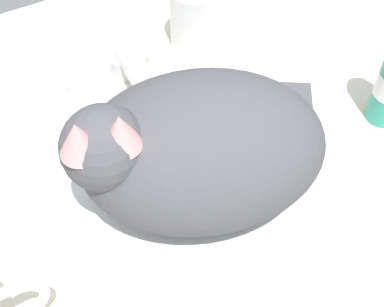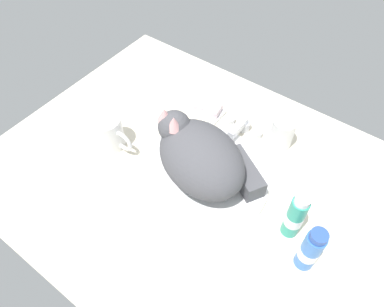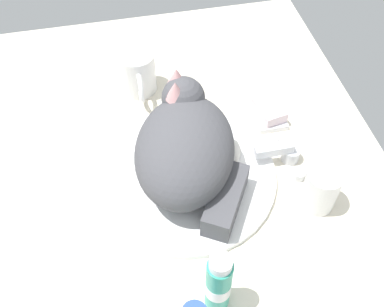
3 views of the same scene
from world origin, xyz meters
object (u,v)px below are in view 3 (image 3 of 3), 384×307
rinse_cup (320,189)px  toothpaste_bottle (221,283)px  coffee_mug (137,73)px  cat (187,147)px  soap_bar (269,110)px  faucet (285,153)px

rinse_cup → toothpaste_bottle: size_ratio=0.62×
coffee_mug → toothpaste_bottle: (52.28, 5.76, 1.88)cm
cat → soap_bar: bearing=119.5°
cat → soap_bar: (-11.54, 20.38, -6.06)cm
coffee_mug → faucet: bearing=43.8°
cat → toothpaste_bottle: size_ratio=2.15×
cat → toothpaste_bottle: cat is taller
rinse_cup → soap_bar: 23.25cm
coffee_mug → soap_bar: 30.27cm
rinse_cup → toothpaste_bottle: (14.41, -22.46, 2.32)cm
faucet → toothpaste_bottle: toothpaste_bottle is taller
soap_bar → faucet: bearing=-2.4°
coffee_mug → toothpaste_bottle: 52.63cm
soap_bar → toothpaste_bottle: size_ratio=0.52×
cat → coffee_mug: size_ratio=2.46×
faucet → coffee_mug: 37.35cm
soap_bar → rinse_cup: bearing=4.8°
faucet → coffee_mug: (-26.87, -25.79, 2.77)cm
cat → soap_bar: cat is taller
toothpaste_bottle → faucet: bearing=141.8°
faucet → toothpaste_bottle: bearing=-38.2°
faucet → soap_bar: size_ratio=1.58×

